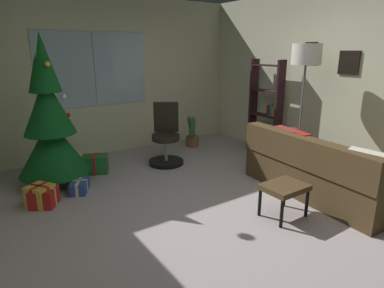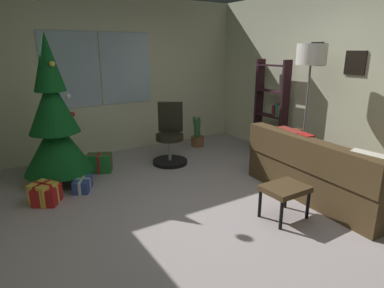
% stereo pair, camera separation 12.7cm
% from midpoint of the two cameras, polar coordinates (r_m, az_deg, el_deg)
% --- Properties ---
extents(ground_plane, '(4.65, 6.02, 0.10)m').
position_cam_midpoint_polar(ground_plane, '(3.73, 4.65, -13.28)').
color(ground_plane, '#AEA1A2').
extents(wall_back_with_windows, '(4.65, 0.12, 2.67)m').
position_cam_midpoint_polar(wall_back_with_windows, '(5.95, -14.44, 11.44)').
color(wall_back_with_windows, beige).
rests_on(wall_back_with_windows, ground_plane).
extents(wall_right_with_frames, '(0.12, 6.02, 2.67)m').
position_cam_midpoint_polar(wall_right_with_frames, '(5.13, 26.45, 9.52)').
color(wall_right_with_frames, beige).
rests_on(wall_right_with_frames, ground_plane).
extents(couch, '(1.69, 2.07, 0.80)m').
position_cam_midpoint_polar(couch, '(4.50, 23.21, -4.64)').
color(couch, '#4D3921').
rests_on(couch, ground_plane).
extents(footstool, '(0.47, 0.37, 0.38)m').
position_cam_midpoint_polar(footstool, '(3.70, 14.92, -7.68)').
color(footstool, '#4D3921').
rests_on(footstool, ground_plane).
extents(holiday_tree, '(0.91, 0.91, 2.47)m').
position_cam_midpoint_polar(holiday_tree, '(4.71, -24.32, 3.02)').
color(holiday_tree, '#4C331E').
rests_on(holiday_tree, ground_plane).
extents(gift_box_red, '(0.38, 0.39, 0.22)m').
position_cam_midpoint_polar(gift_box_red, '(4.30, -25.28, -8.43)').
color(gift_box_red, red).
rests_on(gift_box_red, ground_plane).
extents(gift_box_green, '(0.43, 0.38, 0.28)m').
position_cam_midpoint_polar(gift_box_green, '(5.10, -17.24, -3.39)').
color(gift_box_green, '#1E722D').
rests_on(gift_box_green, ground_plane).
extents(gift_box_gold, '(0.36, 0.36, 0.26)m').
position_cam_midpoint_polar(gift_box_gold, '(4.31, -25.80, -8.15)').
color(gift_box_gold, gold).
rests_on(gift_box_gold, ground_plane).
extents(gift_box_blue, '(0.33, 0.39, 0.17)m').
position_cam_midpoint_polar(gift_box_blue, '(4.53, -19.82, -6.92)').
color(gift_box_blue, '#2D4C99').
rests_on(gift_box_blue, ground_plane).
extents(office_chair, '(0.58, 0.59, 0.98)m').
position_cam_midpoint_polar(office_chair, '(5.25, -5.26, 0.60)').
color(office_chair, black).
rests_on(office_chair, ground_plane).
extents(bookshelf, '(0.18, 0.64, 1.63)m').
position_cam_midpoint_polar(bookshelf, '(5.84, 12.18, 5.40)').
color(bookshelf, '#2F171F').
rests_on(bookshelf, ground_plane).
extents(floor_lamp, '(0.41, 0.41, 1.86)m').
position_cam_midpoint_polar(floor_lamp, '(4.90, 18.60, 13.43)').
color(floor_lamp, slate).
rests_on(floor_lamp, ground_plane).
extents(potted_plant, '(0.32, 0.37, 0.62)m').
position_cam_midpoint_polar(potted_plant, '(6.16, -0.58, 1.66)').
color(potted_plant, brown).
rests_on(potted_plant, ground_plane).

